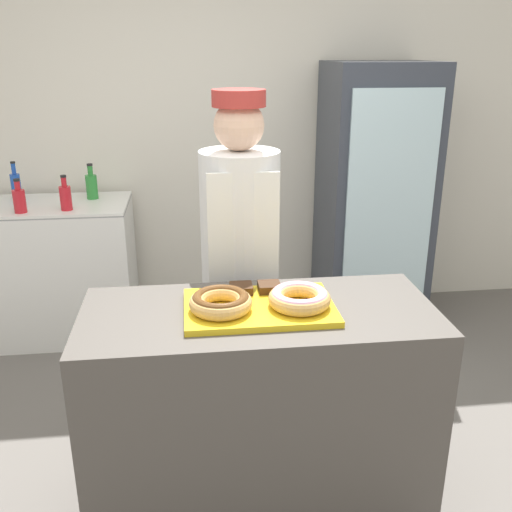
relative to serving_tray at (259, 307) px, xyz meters
The scene contains 15 objects.
ground_plane 0.94m from the serving_tray, ahead, with size 14.00×14.00×0.00m, color #66605B.
wall_back 2.17m from the serving_tray, 90.00° to the left, with size 8.00×0.06×2.70m.
display_counter 0.48m from the serving_tray, ahead, with size 1.33×0.58×0.93m.
serving_tray is the anchor object (origin of this frame).
donut_chocolate_glaze 0.16m from the serving_tray, 167.40° to the right, with size 0.23×0.23×0.06m.
donut_light_glaze 0.16m from the serving_tray, 12.60° to the right, with size 0.23×0.23×0.06m.
brownie_back_left 0.14m from the serving_tray, 114.45° to the left, with size 0.09×0.09×0.03m.
brownie_back_right 0.14m from the serving_tray, 65.55° to the left, with size 0.09×0.09×0.03m.
baker_person 0.57m from the serving_tray, 91.62° to the left, with size 0.36×0.36×1.69m.
beverage_fridge 2.02m from the serving_tray, 60.03° to the left, with size 0.69×0.64×1.78m.
chest_freezer 2.14m from the serving_tray, 122.38° to the left, with size 0.95×0.58×0.92m.
bottle_red 1.88m from the serving_tray, 121.93° to the left, with size 0.07×0.07×0.22m.
bottle_red_b 2.01m from the serving_tray, 128.77° to the left, with size 0.07×0.07×0.21m.
bottle_green 2.06m from the serving_tray, 115.18° to the left, with size 0.07×0.07×0.23m.
bottle_blue 2.29m from the serving_tray, 126.10° to the left, with size 0.06×0.06×0.26m.
Camera 1 is at (-0.24, -1.91, 1.85)m, focal length 40.00 mm.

